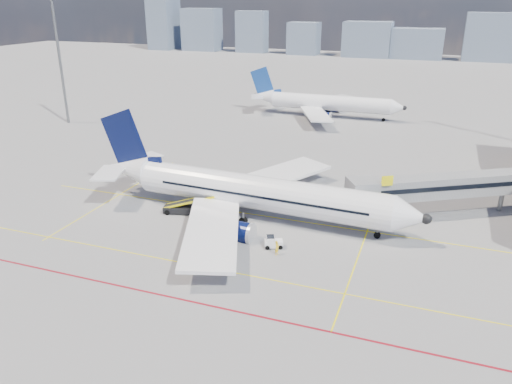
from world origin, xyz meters
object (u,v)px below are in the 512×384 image
second_aircraft (324,103)px  baggage_tug (273,242)px  cargo_dolly (210,240)px  ramp_worker (277,248)px  belt_loader (184,208)px  main_aircraft (246,191)px

second_aircraft → baggage_tug: bearing=-81.9°
baggage_tug → cargo_dolly: bearing=-179.5°
second_aircraft → ramp_worker: size_ratio=22.31×
ramp_worker → belt_loader: bearing=78.8°
main_aircraft → cargo_dolly: main_aircraft is taller
ramp_worker → second_aircraft: bearing=21.4°
baggage_tug → second_aircraft: bearing=75.6°
cargo_dolly → ramp_worker: cargo_dolly is taller
belt_loader → ramp_worker: 15.71m
cargo_dolly → belt_loader: belt_loader is taller
main_aircraft → ramp_worker: (6.74, -8.45, -2.41)m
main_aircraft → cargo_dolly: bearing=-89.7°
belt_loader → main_aircraft: bearing=2.7°
second_aircraft → baggage_tug: second_aircraft is taller
main_aircraft → cargo_dolly: (-0.46, -9.72, -2.07)m
baggage_tug → ramp_worker: bearing=-78.5°
second_aircraft → belt_loader: 59.52m
belt_loader → ramp_worker: (14.37, -6.33, 0.09)m
main_aircraft → second_aircraft: (-3.41, 57.20, 0.01)m
main_aircraft → belt_loader: 8.31m
baggage_tug → main_aircraft: bearing=106.8°
belt_loader → ramp_worker: size_ratio=4.29×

